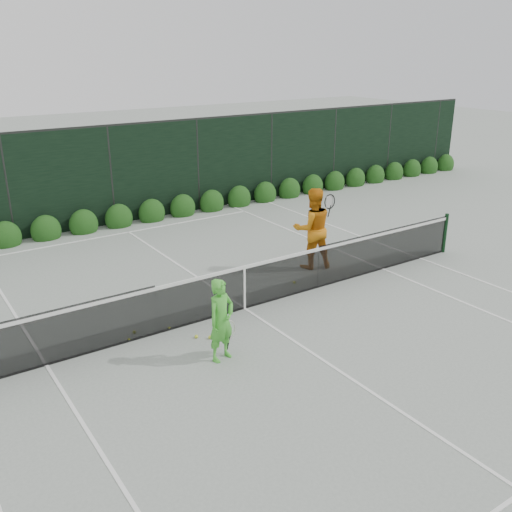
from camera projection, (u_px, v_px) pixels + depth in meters
ground at (245, 309)px, 12.09m from camera, size 80.00×80.00×0.00m
tennis_net at (243, 286)px, 11.89m from camera, size 12.90×0.10×1.07m
player_woman at (221, 320)px, 9.90m from camera, size 0.67×0.49×1.52m
player_man at (312, 228)px, 14.04m from camera, size 1.18×1.04×2.03m
court_lines at (245, 308)px, 12.09m from camera, size 11.03×23.83×0.01m
windscreen_fence at (333, 285)px, 9.45m from camera, size 32.00×21.07×3.06m
hedge_row at (119, 219)px, 17.57m from camera, size 31.66×0.65×0.94m
tennis_balls at (192, 324)px, 11.33m from camera, size 4.35×1.30×0.07m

